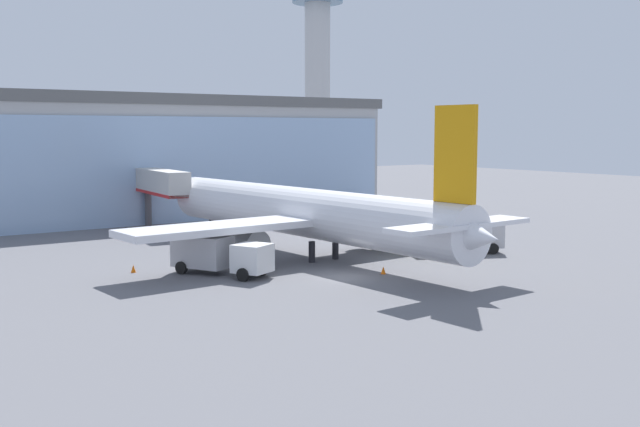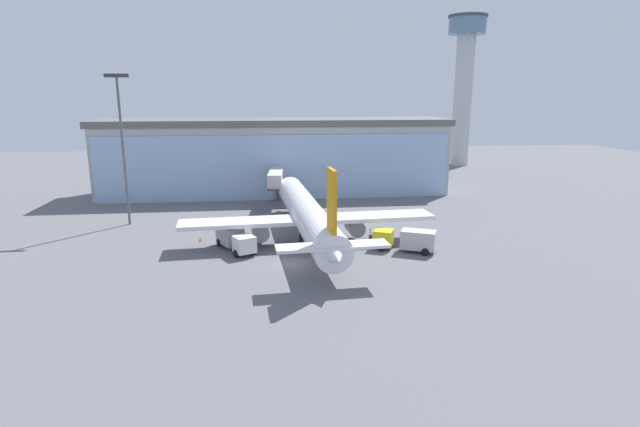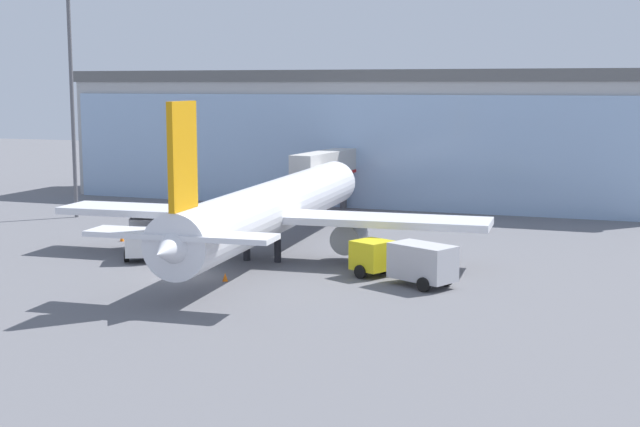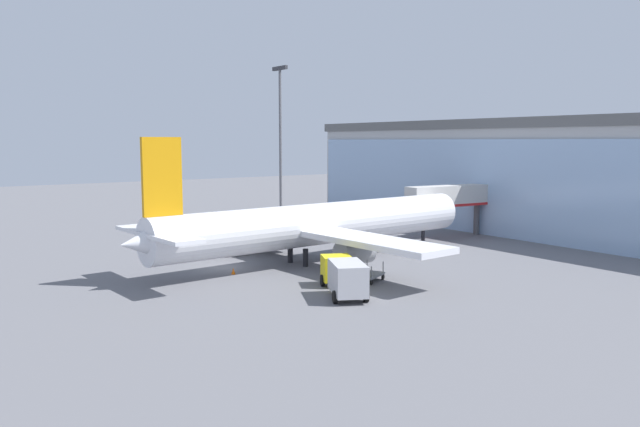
# 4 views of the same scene
# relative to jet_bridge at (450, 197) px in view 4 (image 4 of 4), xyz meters

# --- Properties ---
(ground) EXTENTS (240.00, 240.00, 0.00)m
(ground) POSITION_rel_jet_bridge_xyz_m (0.35, -29.69, -4.68)
(ground) COLOR slate
(terminal_building) EXTENTS (64.67, 14.48, 13.89)m
(terminal_building) POSITION_rel_jet_bridge_xyz_m (0.35, 11.48, 2.27)
(terminal_building) COLOR #AAAAAA
(terminal_building) RESTS_ON ground
(jet_bridge) EXTENTS (3.39, 11.78, 6.07)m
(jet_bridge) POSITION_rel_jet_bridge_xyz_m (0.00, 0.00, 0.00)
(jet_bridge) COLOR beige
(jet_bridge) RESTS_ON ground
(apron_light_mast) EXTENTS (3.20, 0.40, 21.05)m
(apron_light_mast) POSITION_rel_jet_bridge_xyz_m (-21.71, -9.57, 7.63)
(apron_light_mast) COLOR #59595E
(apron_light_mast) RESTS_ON ground
(airplane) EXTENTS (31.91, 38.12, 11.53)m
(airplane) POSITION_rel_jet_bridge_xyz_m (2.93, -21.44, -1.20)
(airplane) COLOR silver
(airplane) RESTS_ON ground
(catering_truck) EXTENTS (5.13, 7.54, 2.65)m
(catering_truck) POSITION_rel_jet_bridge_xyz_m (-6.19, -23.81, -3.21)
(catering_truck) COLOR silver
(catering_truck) RESTS_ON ground
(fuel_truck) EXTENTS (7.51, 5.25, 2.65)m
(fuel_truck) POSITION_rel_jet_bridge_xyz_m (14.27, -27.06, -3.21)
(fuel_truck) COLOR yellow
(fuel_truck) RESTS_ON ground
(baggage_cart) EXTENTS (2.60, 3.21, 1.50)m
(baggage_cart) POSITION_rel_jet_bridge_xyz_m (12.10, -22.76, -4.18)
(baggage_cart) COLOR slate
(baggage_cart) RESTS_ON ground
(safety_cone_nose) EXTENTS (0.36, 0.36, 0.55)m
(safety_cone_nose) POSITION_rel_jet_bridge_xyz_m (3.28, -30.30, -4.40)
(safety_cone_nose) COLOR orange
(safety_cone_nose) RESTS_ON ground
(safety_cone_wingtip) EXTENTS (0.36, 0.36, 0.55)m
(safety_cone_wingtip) POSITION_rel_jet_bridge_xyz_m (-10.70, -19.64, -4.40)
(safety_cone_wingtip) COLOR orange
(safety_cone_wingtip) RESTS_ON ground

